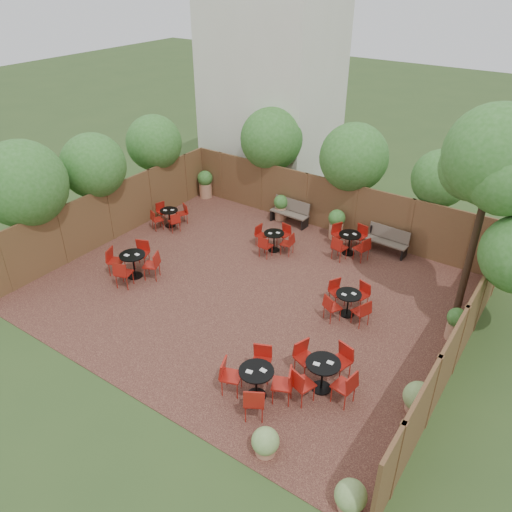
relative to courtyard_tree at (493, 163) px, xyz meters
The scene contains 13 objects.
ground 7.47m from the courtyard_tree, 153.77° to the right, with size 80.00×80.00×0.00m, color #354F23.
courtyard_paving 7.47m from the courtyard_tree, 153.77° to the right, with size 12.00×10.00×0.02m, color #341815.
fence_back 6.81m from the courtyard_tree, 156.50° to the left, with size 12.00×0.08×2.00m, color brown.
fence_left 12.19m from the courtyard_tree, 166.88° to the right, with size 0.08×10.00×2.00m, color brown.
fence_right 4.39m from the courtyard_tree, 77.08° to the right, with size 0.08×10.00×2.00m, color brown.
neighbour_building 11.25m from the courtyard_tree, 151.62° to the left, with size 5.00×4.00×8.00m, color silver.
overhang_foliage 8.34m from the courtyard_tree, behind, with size 15.63×10.75×2.70m.
courtyard_tree is the anchor object (origin of this frame).
park_bench_left 8.10m from the courtyard_tree, 163.84° to the left, with size 1.52×0.53×0.93m.
park_bench_right 5.32m from the courtyard_tree, 146.31° to the left, with size 1.46×0.52×0.89m.
bistro_tables 6.95m from the courtyard_tree, 150.35° to the right, with size 10.18×8.77×0.92m.
planters 7.66m from the courtyard_tree, 167.77° to the left, with size 11.82×3.95×1.15m.
low_shrubs 7.25m from the courtyard_tree, 93.10° to the right, with size 2.78×3.63×0.74m.
Camera 1 is at (7.26, -10.26, 8.78)m, focal length 35.43 mm.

